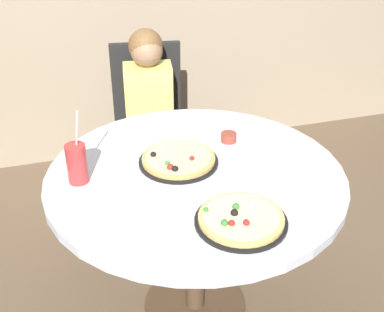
{
  "coord_description": "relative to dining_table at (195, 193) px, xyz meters",
  "views": [
    {
      "loc": [
        -0.51,
        -1.66,
        1.85
      ],
      "look_at": [
        0.0,
        0.05,
        0.8
      ],
      "focal_mm": 47.81,
      "sensor_mm": 36.0,
      "label": 1
    }
  ],
  "objects": [
    {
      "name": "ground_plane",
      "position": [
        0.0,
        0.0,
        -0.65
      ],
      "size": [
        8.0,
        8.0,
        0.0
      ],
      "primitive_type": "plane",
      "color": "brown"
    },
    {
      "name": "dining_table",
      "position": [
        0.0,
        0.0,
        0.0
      ],
      "size": [
        1.21,
        1.21,
        0.75
      ],
      "color": "silver",
      "rests_on": "ground_plane"
    },
    {
      "name": "chair_wooden",
      "position": [
        0.01,
        1.0,
        -0.12
      ],
      "size": [
        0.46,
        0.46,
        0.95
      ],
      "color": "black",
      "rests_on": "ground_plane"
    },
    {
      "name": "diner_child",
      "position": [
        -0.01,
        0.82,
        -0.17
      ],
      "size": [
        0.31,
        0.43,
        1.08
      ],
      "color": "#3F4766",
      "rests_on": "ground_plane"
    },
    {
      "name": "pizza_veggie",
      "position": [
        -0.05,
        0.09,
        0.11
      ],
      "size": [
        0.33,
        0.33,
        0.05
      ],
      "color": "black",
      "rests_on": "dining_table"
    },
    {
      "name": "pizza_cheese",
      "position": [
        0.06,
        -0.36,
        0.11
      ],
      "size": [
        0.33,
        0.33,
        0.05
      ],
      "color": "black",
      "rests_on": "dining_table"
    },
    {
      "name": "soda_cup",
      "position": [
        -0.46,
        0.07,
        0.18
      ],
      "size": [
        0.08,
        0.08,
        0.31
      ],
      "color": "#B73333",
      "rests_on": "dining_table"
    },
    {
      "name": "sauce_bowl",
      "position": [
        0.22,
        0.21,
        0.12
      ],
      "size": [
        0.07,
        0.07,
        0.04
      ],
      "primitive_type": "cylinder",
      "color": "brown",
      "rests_on": "dining_table"
    },
    {
      "name": "plate_small",
      "position": [
        0.42,
        0.2,
        0.1
      ],
      "size": [
        0.18,
        0.18,
        0.01
      ],
      "primitive_type": "cylinder",
      "color": "white",
      "rests_on": "dining_table"
    }
  ]
}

